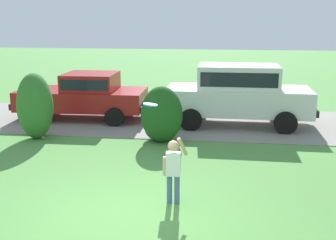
% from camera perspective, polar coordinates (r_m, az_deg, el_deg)
% --- Properties ---
extents(ground_plane, '(80.00, 80.00, 0.00)m').
position_cam_1_polar(ground_plane, '(7.59, -5.56, -12.75)').
color(ground_plane, '#518E42').
extents(driveway_strip, '(28.00, 4.40, 0.02)m').
position_cam_1_polar(driveway_strip, '(14.07, 0.86, -0.19)').
color(driveway_strip, gray).
rests_on(driveway_strip, ground).
extents(shrub_near_tree, '(0.97, 1.13, 1.87)m').
position_cam_1_polar(shrub_near_tree, '(12.54, -17.37, 1.79)').
color(shrub_near_tree, '#33702B').
rests_on(shrub_near_tree, ground).
extents(shrub_centre_left, '(1.15, 1.06, 1.55)m').
position_cam_1_polar(shrub_centre_left, '(11.68, -0.95, 0.40)').
color(shrub_centre_left, '#1E511C').
rests_on(shrub_centre_left, ground).
extents(parked_sedan, '(4.45, 2.19, 1.56)m').
position_cam_1_polar(parked_sedan, '(14.60, -11.05, 3.41)').
color(parked_sedan, maroon).
rests_on(parked_sedan, ground).
extents(parked_suv, '(4.72, 2.13, 1.92)m').
position_cam_1_polar(parked_suv, '(13.64, 9.34, 3.76)').
color(parked_suv, white).
rests_on(parked_suv, ground).
extents(child_thrower, '(0.45, 0.27, 1.29)m').
position_cam_1_polar(child_thrower, '(7.78, 0.72, -6.26)').
color(child_thrower, '#4C608C').
rests_on(child_thrower, ground).
extents(frisbee, '(0.28, 0.28, 0.07)m').
position_cam_1_polar(frisbee, '(8.01, -2.38, 2.08)').
color(frisbee, '#337FDB').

